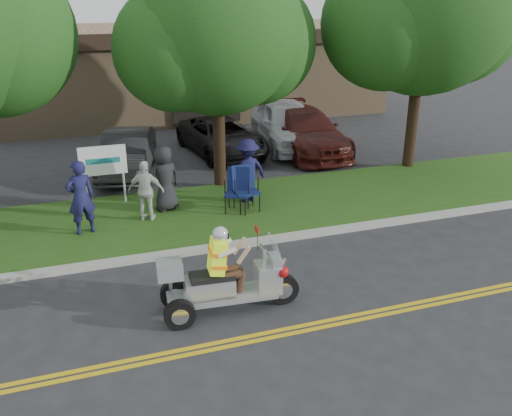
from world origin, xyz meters
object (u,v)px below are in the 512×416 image
object	(u,v)px
spectator_adult_left	(81,197)
parked_car_far_right	(287,124)
spectator_adult_right	(146,191)
parked_car_left	(127,153)
lawn_chair_a	(238,187)
lawn_chair_b	(245,185)
parked_car_right	(305,131)
trike_scooter	(223,283)
parked_car_mid	(221,137)

from	to	relation	value
spectator_adult_left	parked_car_far_right	xyz separation A→B (m)	(7.72, 6.11, -0.14)
spectator_adult_right	parked_car_left	size ratio (longest dim) A/B	0.37
lawn_chair_a	parked_car_left	xyz separation A→B (m)	(-2.40, 4.46, -0.06)
spectator_adult_right	parked_car_left	xyz separation A→B (m)	(-0.02, 4.36, -0.20)
lawn_chair_a	spectator_adult_right	world-z (taller)	spectator_adult_right
lawn_chair_b	parked_car_right	world-z (taller)	parked_car_right
trike_scooter	spectator_adult_left	distance (m)	4.89
parked_car_mid	parked_car_right	bearing A→B (deg)	-19.79
spectator_adult_right	parked_car_right	world-z (taller)	spectator_adult_right
trike_scooter	lawn_chair_a	size ratio (longest dim) A/B	2.32
trike_scooter	parked_car_mid	bearing A→B (deg)	79.44
parked_car_left	spectator_adult_right	bearing A→B (deg)	-75.35
trike_scooter	parked_car_right	bearing A→B (deg)	63.44
lawn_chair_b	spectator_adult_left	size ratio (longest dim) A/B	0.65
parked_car_mid	parked_car_far_right	xyz separation A→B (m)	(2.65, 0.23, 0.24)
lawn_chair_b	parked_car_left	size ratio (longest dim) A/B	0.28
parked_car_left	parked_car_far_right	size ratio (longest dim) A/B	0.81
spectator_adult_left	spectator_adult_right	xyz separation A→B (m)	(1.58, 0.33, -0.13)
spectator_adult_left	parked_car_right	distance (m)	9.62
trike_scooter	lawn_chair_a	distance (m)	4.81
parked_car_mid	parked_car_far_right	bearing A→B (deg)	-2.61
lawn_chair_b	parked_car_mid	size ratio (longest dim) A/B	0.26
spectator_adult_left	parked_car_left	bearing A→B (deg)	-123.11
spectator_adult_left	parked_car_far_right	world-z (taller)	spectator_adult_left
lawn_chair_a	parked_car_right	size ratio (longest dim) A/B	0.21
lawn_chair_b	spectator_adult_right	size ratio (longest dim) A/B	0.76
lawn_chair_a	parked_car_right	xyz separation A→B (m)	(4.10, 5.00, 0.03)
spectator_adult_left	spectator_adult_right	bearing A→B (deg)	177.09
spectator_adult_right	parked_car_right	distance (m)	8.13
trike_scooter	parked_car_left	size ratio (longest dim) A/B	0.63
trike_scooter	parked_car_far_right	xyz separation A→B (m)	(5.40, 10.40, 0.27)
spectator_adult_right	parked_car_left	distance (m)	4.37
spectator_adult_right	parked_car_far_right	size ratio (longest dim) A/B	0.30
spectator_adult_right	parked_car_right	xyz separation A→B (m)	(6.48, 4.90, -0.11)
spectator_adult_left	parked_car_left	distance (m)	4.96
spectator_adult_left	parked_car_far_right	bearing A→B (deg)	-156.26
spectator_adult_right	trike_scooter	bearing A→B (deg)	120.44
parked_car_left	lawn_chair_a	bearing A→B (deg)	-47.27
lawn_chair_a	spectator_adult_left	world-z (taller)	spectator_adult_left
lawn_chair_a	parked_car_far_right	bearing A→B (deg)	84.85
parked_car_mid	parked_car_right	world-z (taller)	parked_car_right
trike_scooter	spectator_adult_left	xyz separation A→B (m)	(-2.32, 4.29, 0.41)
spectator_adult_left	parked_car_mid	size ratio (longest dim) A/B	0.40
lawn_chair_a	spectator_adult_left	size ratio (longest dim) A/B	0.63
trike_scooter	parked_car_right	world-z (taller)	trike_scooter
lawn_chair_b	spectator_adult_right	xyz separation A→B (m)	(-2.60, 0.07, 0.12)
parked_car_far_right	lawn_chair_b	bearing A→B (deg)	-114.88
lawn_chair_a	parked_car_far_right	size ratio (longest dim) A/B	0.22
trike_scooter	parked_car_far_right	distance (m)	11.72
lawn_chair_b	parked_car_left	distance (m)	5.15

